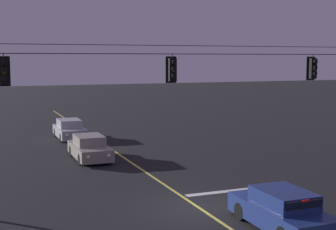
% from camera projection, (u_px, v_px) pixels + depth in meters
% --- Properties ---
extents(ground_plane, '(180.00, 180.00, 0.00)m').
position_uv_depth(ground_plane, '(199.00, 208.00, 19.06)').
color(ground_plane, black).
extents(lane_centre_stripe, '(0.14, 60.00, 0.01)m').
position_uv_depth(lane_centre_stripe, '(135.00, 165.00, 26.76)').
color(lane_centre_stripe, '#D1C64C').
rests_on(lane_centre_stripe, ground).
extents(stop_bar_paint, '(3.40, 0.36, 0.01)m').
position_uv_depth(stop_bar_paint, '(222.00, 192.00, 21.35)').
color(stop_bar_paint, silver).
rests_on(stop_bar_paint, ground).
extents(signal_span_assembly, '(21.13, 0.32, 7.38)m').
position_uv_depth(signal_span_assembly, '(177.00, 105.00, 20.77)').
color(signal_span_assembly, '#423021').
rests_on(signal_span_assembly, ground).
extents(traffic_light_leftmost, '(0.48, 0.41, 1.22)m').
position_uv_depth(traffic_light_leftmost, '(4.00, 71.00, 18.06)').
color(traffic_light_leftmost, black).
extents(traffic_light_left_inner, '(0.48, 0.41, 1.22)m').
position_uv_depth(traffic_light_left_inner, '(172.00, 70.00, 20.51)').
color(traffic_light_left_inner, black).
extents(traffic_light_centre, '(0.48, 0.41, 1.22)m').
position_uv_depth(traffic_light_centre, '(313.00, 68.00, 23.11)').
color(traffic_light_centre, black).
extents(car_waiting_near_lane, '(1.80, 4.33, 1.39)m').
position_uv_depth(car_waiting_near_lane, '(282.00, 211.00, 16.60)').
color(car_waiting_near_lane, navy).
rests_on(car_waiting_near_lane, ground).
extents(car_oncoming_lead, '(1.80, 4.42, 1.39)m').
position_uv_depth(car_oncoming_lead, '(90.00, 148.00, 28.17)').
color(car_oncoming_lead, gray).
rests_on(car_oncoming_lead, ground).
extents(car_oncoming_trailing, '(1.80, 4.42, 1.39)m').
position_uv_depth(car_oncoming_trailing, '(70.00, 130.00, 35.48)').
color(car_oncoming_trailing, '#A5A5AD').
rests_on(car_oncoming_trailing, ground).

